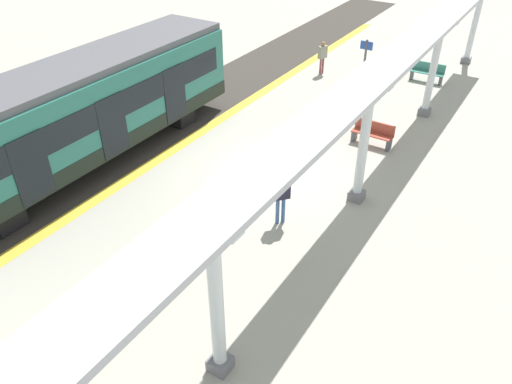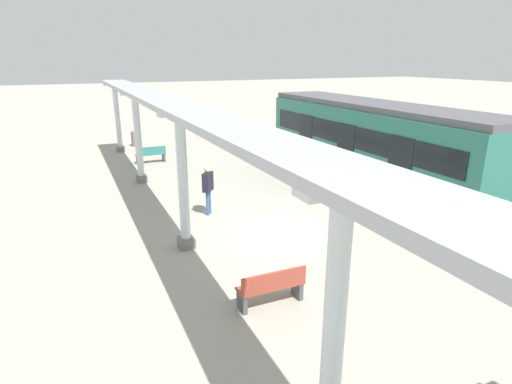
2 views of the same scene
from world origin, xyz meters
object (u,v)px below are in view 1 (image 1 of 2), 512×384
(train_near_carriage, at_px, (84,113))
(passenger_by_the_benches, at_px, (281,191))
(canopy_pillar_second, at_px, (216,303))
(canopy_pillar_fourth, at_px, (433,69))
(bench_mid_platform, at_px, (373,133))
(canopy_pillar_third, at_px, (364,144))
(platform_info_sign, at_px, (365,59))
(bench_near_end, at_px, (428,72))
(canopy_pillar_fifth, at_px, (475,24))
(passenger_waiting_near_edge, at_px, (323,54))

(train_near_carriage, bearing_deg, passenger_by_the_benches, 3.49)
(canopy_pillar_second, relative_size, canopy_pillar_fourth, 1.00)
(bench_mid_platform, bearing_deg, canopy_pillar_third, -75.94)
(train_near_carriage, distance_m, canopy_pillar_third, 9.05)
(canopy_pillar_third, relative_size, bench_mid_platform, 2.56)
(platform_info_sign, bearing_deg, passenger_by_the_benches, -80.22)
(canopy_pillar_third, xyz_separation_m, platform_info_sign, (-3.26, 8.41, -0.62))
(canopy_pillar_second, bearing_deg, bench_near_end, 93.16)
(train_near_carriage, relative_size, canopy_pillar_second, 3.17)
(bench_mid_platform, distance_m, platform_info_sign, 5.41)
(canopy_pillar_fourth, distance_m, platform_info_sign, 3.57)
(train_near_carriage, relative_size, canopy_pillar_fifth, 3.17)
(canopy_pillar_fifth, distance_m, bench_mid_platform, 10.84)
(canopy_pillar_third, distance_m, passenger_by_the_benches, 2.80)
(canopy_pillar_third, bearing_deg, platform_info_sign, 111.17)
(canopy_pillar_second, height_order, bench_mid_platform, canopy_pillar_second)
(canopy_pillar_fourth, relative_size, platform_info_sign, 1.75)
(passenger_waiting_near_edge, bearing_deg, canopy_pillar_fourth, -19.13)
(canopy_pillar_fourth, relative_size, canopy_pillar_fifth, 1.00)
(canopy_pillar_fifth, height_order, bench_mid_platform, canopy_pillar_fifth)
(train_near_carriage, height_order, canopy_pillar_second, canopy_pillar_second)
(canopy_pillar_third, relative_size, platform_info_sign, 1.75)
(canopy_pillar_fourth, bearing_deg, passenger_by_the_benches, -98.63)
(canopy_pillar_second, distance_m, canopy_pillar_fourth, 14.31)
(train_near_carriage, relative_size, bench_mid_platform, 8.10)
(canopy_pillar_fifth, bearing_deg, canopy_pillar_fourth, -90.00)
(canopy_pillar_third, relative_size, passenger_waiting_near_edge, 2.47)
(canopy_pillar_fifth, distance_m, passenger_by_the_benches, 16.66)
(canopy_pillar_second, height_order, canopy_pillar_fourth, same)
(platform_info_sign, bearing_deg, train_near_carriage, -115.86)
(canopy_pillar_second, relative_size, platform_info_sign, 1.75)
(canopy_pillar_second, relative_size, passenger_waiting_near_edge, 2.47)
(train_near_carriage, bearing_deg, canopy_pillar_second, -27.59)
(bench_near_end, bearing_deg, canopy_pillar_second, -86.84)
(canopy_pillar_fifth, height_order, bench_near_end, canopy_pillar_fifth)
(train_near_carriage, xyz_separation_m, bench_near_end, (7.65, 13.47, -1.39))
(platform_info_sign, xyz_separation_m, passenger_waiting_near_edge, (-2.34, 0.63, -0.35))
(platform_info_sign, bearing_deg, passenger_waiting_near_edge, 164.99)
(canopy_pillar_second, bearing_deg, canopy_pillar_third, 90.00)
(bench_near_end, bearing_deg, canopy_pillar_fourth, -74.89)
(train_near_carriage, xyz_separation_m, passenger_by_the_benches, (7.22, 0.44, -0.75))
(bench_mid_platform, height_order, passenger_by_the_benches, passenger_by_the_benches)
(passenger_by_the_benches, bearing_deg, canopy_pillar_fifth, 85.10)
(canopy_pillar_third, bearing_deg, canopy_pillar_second, -90.00)
(canopy_pillar_third, bearing_deg, canopy_pillar_fifth, 90.00)
(canopy_pillar_fifth, xyz_separation_m, bench_mid_platform, (-0.91, -10.70, -1.51))
(canopy_pillar_third, relative_size, canopy_pillar_fifth, 1.00)
(canopy_pillar_fourth, relative_size, bench_near_end, 2.55)
(canopy_pillar_fourth, bearing_deg, canopy_pillar_third, -90.00)
(train_near_carriage, xyz_separation_m, canopy_pillar_fourth, (8.64, 9.79, 0.12))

